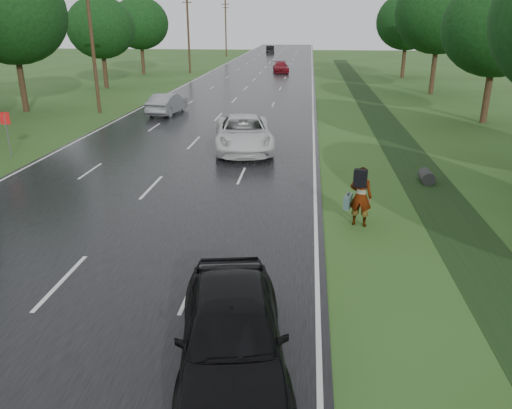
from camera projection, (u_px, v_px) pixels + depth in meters
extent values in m
plane|color=#2F4E1B|center=(62.00, 283.00, 13.22)|extent=(220.00, 220.00, 0.00)
cube|color=black|center=(251.00, 83.00, 55.18)|extent=(14.00, 180.00, 0.04)
cube|color=silver|center=(312.00, 83.00, 54.52)|extent=(0.12, 180.00, 0.01)
cube|color=silver|center=(191.00, 82.00, 55.82)|extent=(0.12, 180.00, 0.01)
cube|color=silver|center=(251.00, 82.00, 55.17)|extent=(0.12, 180.00, 0.01)
cube|color=black|center=(391.00, 133.00, 30.76)|extent=(2.20, 120.00, 0.01)
cylinder|color=#2D2D2D|center=(426.00, 177.00, 21.35)|extent=(0.56, 1.00, 0.56)
cylinder|color=slate|center=(8.00, 136.00, 24.85)|extent=(0.06, 0.06, 2.20)
cube|color=red|center=(5.00, 118.00, 24.54)|extent=(0.50, 0.04, 0.60)
cylinder|color=#322314|center=(92.00, 43.00, 35.68)|extent=(0.26, 0.26, 10.00)
cylinder|color=#322314|center=(188.00, 33.00, 63.66)|extent=(0.26, 0.26, 10.00)
cube|color=#322314|center=(187.00, 2.00, 62.40)|extent=(1.20, 0.10, 0.10)
cylinder|color=#322314|center=(226.00, 29.00, 91.63)|extent=(0.26, 0.26, 10.00)
cube|color=#322314|center=(225.00, 4.00, 90.17)|extent=(1.60, 0.12, 0.12)
cube|color=#322314|center=(225.00, 8.00, 90.38)|extent=(1.20, 0.10, 0.10)
cylinder|color=#322314|center=(487.00, 96.00, 33.23)|extent=(0.44, 0.44, 3.52)
ellipsoid|color=black|center=(498.00, 27.00, 31.71)|extent=(7.00, 7.00, 6.30)
cylinder|color=#322314|center=(433.00, 71.00, 46.21)|extent=(0.44, 0.44, 4.16)
ellipsoid|color=black|center=(440.00, 13.00, 44.45)|extent=(8.00, 8.00, 7.20)
cylinder|color=#322314|center=(404.00, 62.00, 59.38)|extent=(0.44, 0.44, 3.68)
ellipsoid|color=black|center=(408.00, 21.00, 57.80)|extent=(7.20, 7.20, 6.48)
cylinder|color=#322314|center=(22.00, 85.00, 37.29)|extent=(0.44, 0.44, 4.00)
ellipsoid|color=black|center=(11.00, 14.00, 35.57)|extent=(7.80, 7.80, 7.02)
cylinder|color=#322314|center=(105.00, 71.00, 50.38)|extent=(0.44, 0.44, 3.36)
ellipsoid|color=black|center=(101.00, 28.00, 48.93)|extent=(6.60, 6.60, 5.94)
cylinder|color=#322314|center=(143.00, 60.00, 63.46)|extent=(0.44, 0.44, 3.52)
ellipsoid|color=black|center=(140.00, 23.00, 61.93)|extent=(7.00, 7.00, 6.30)
imported|color=#A5998C|center=(361.00, 196.00, 16.62)|extent=(0.86, 0.69, 2.05)
cube|color=black|center=(360.00, 178.00, 16.11)|extent=(0.46, 0.36, 0.57)
cube|color=#3E5B59|center=(348.00, 201.00, 16.97)|extent=(0.35, 0.60, 0.46)
cube|color=black|center=(349.00, 194.00, 16.87)|extent=(0.11, 0.20, 0.04)
imported|color=silver|center=(244.00, 133.00, 26.36)|extent=(3.90, 6.74, 1.77)
imported|color=black|center=(232.00, 332.00, 9.60)|extent=(2.89, 5.39, 1.74)
imported|color=gray|center=(167.00, 104.00, 36.51)|extent=(2.12, 4.73, 1.51)
imported|color=maroon|center=(281.00, 67.00, 65.31)|extent=(2.48, 4.85, 1.35)
imported|color=black|center=(270.00, 49.00, 102.99)|extent=(1.90, 4.71, 1.52)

